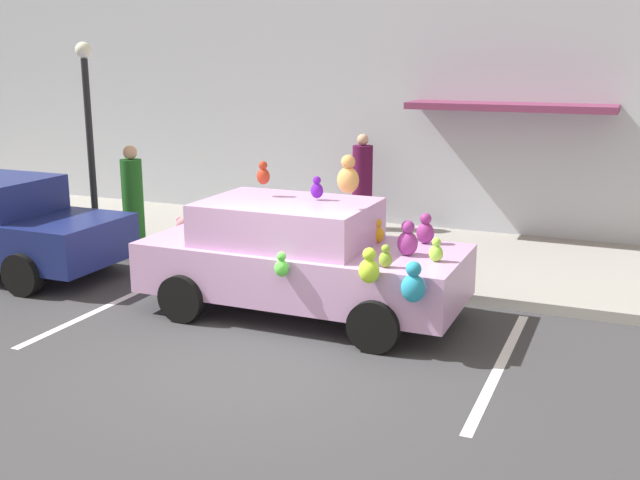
{
  "coord_description": "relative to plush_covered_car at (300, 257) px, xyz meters",
  "views": [
    {
      "loc": [
        3.82,
        -7.16,
        3.44
      ],
      "look_at": [
        -0.22,
        2.34,
        0.9
      ],
      "focal_mm": 42.35,
      "sensor_mm": 36.0,
      "label": 1
    }
  ],
  "objects": [
    {
      "name": "ground_plane",
      "position": [
        0.25,
        -1.73,
        -0.8
      ],
      "size": [
        60.0,
        60.0,
        0.0
      ],
      "primitive_type": "plane",
      "color": "#38383A"
    },
    {
      "name": "sidewalk",
      "position": [
        0.25,
        3.27,
        -0.73
      ],
      "size": [
        24.0,
        4.0,
        0.15
      ],
      "primitive_type": "cube",
      "color": "gray",
      "rests_on": "ground"
    },
    {
      "name": "storefront_building",
      "position": [
        0.27,
        5.41,
        2.39
      ],
      "size": [
        24.0,
        1.25,
        6.4
      ],
      "color": "#B2B7C1",
      "rests_on": "ground"
    },
    {
      "name": "parking_stripe_front",
      "position": [
        2.83,
        -0.73,
        -0.8
      ],
      "size": [
        0.12,
        3.6,
        0.01
      ],
      "primitive_type": "cube",
      "color": "silver",
      "rests_on": "ground"
    },
    {
      "name": "parking_stripe_rear",
      "position": [
        -2.63,
        -0.73,
        -0.8
      ],
      "size": [
        0.12,
        3.6,
        0.01
      ],
      "primitive_type": "cube",
      "color": "silver",
      "rests_on": "ground"
    },
    {
      "name": "plush_covered_car",
      "position": [
        0.0,
        0.0,
        0.0
      ],
      "size": [
        4.31,
        2.13,
        2.24
      ],
      "color": "#C998CB",
      "rests_on": "ground"
    },
    {
      "name": "teddy_bear_on_sidewalk",
      "position": [
        -3.01,
        1.74,
        -0.37
      ],
      "size": [
        0.32,
        0.26,
        0.6
      ],
      "color": "pink",
      "rests_on": "sidewalk"
    },
    {
      "name": "street_lamp_post",
      "position": [
        -4.88,
        1.77,
        1.53
      ],
      "size": [
        0.28,
        0.28,
        3.51
      ],
      "color": "black",
      "rests_on": "sidewalk"
    },
    {
      "name": "pedestrian_near_shopfront",
      "position": [
        -4.21,
        2.01,
        0.15
      ],
      "size": [
        0.38,
        0.38,
        1.74
      ],
      "color": "#1C561B",
      "rests_on": "sidewalk"
    },
    {
      "name": "pedestrian_walking_past",
      "position": [
        -0.78,
        4.59,
        0.2
      ],
      "size": [
        0.39,
        0.39,
        1.84
      ],
      "color": "#470E31",
      "rests_on": "sidewalk"
    }
  ]
}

